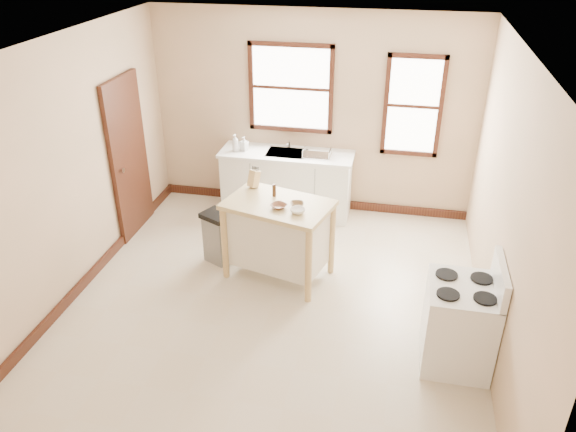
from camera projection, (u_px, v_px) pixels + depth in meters
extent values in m
plane|color=beige|center=(272.00, 303.00, 6.27)|extent=(5.00, 5.00, 0.00)
plane|color=white|center=(268.00, 47.00, 4.94)|extent=(5.00, 5.00, 0.00)
cube|color=tan|center=(312.00, 114.00, 7.76)|extent=(4.50, 0.04, 2.80)
cube|color=tan|center=(67.00, 172.00, 6.01)|extent=(0.04, 5.00, 2.80)
cube|color=tan|center=(506.00, 212.00, 5.20)|extent=(0.04, 5.00, 2.80)
cube|color=#33140E|center=(129.00, 157.00, 7.29)|extent=(0.06, 0.90, 2.10)
cube|color=#33140E|center=(310.00, 201.00, 8.37)|extent=(4.50, 0.04, 0.12)
cube|color=#33140E|center=(90.00, 276.00, 6.64)|extent=(0.04, 5.00, 0.12)
cylinder|color=silver|center=(289.00, 141.00, 7.89)|extent=(0.03, 0.03, 0.22)
imported|color=#B2B2B2|center=(235.00, 143.00, 7.78)|extent=(0.11, 0.11, 0.24)
imported|color=#B2B2B2|center=(244.00, 144.00, 7.81)|extent=(0.12, 0.12, 0.20)
cylinder|color=#422611|center=(274.00, 190.00, 6.44)|extent=(0.05, 0.05, 0.15)
imported|color=brown|center=(279.00, 206.00, 6.21)|extent=(0.24, 0.24, 0.04)
imported|color=brown|center=(297.00, 204.00, 6.26)|extent=(0.18, 0.18, 0.04)
imported|color=white|center=(298.00, 211.00, 6.10)|extent=(0.20, 0.20, 0.05)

